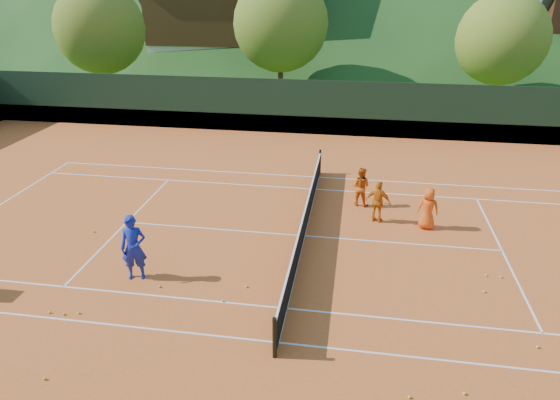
# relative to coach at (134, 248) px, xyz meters

# --- Properties ---
(ground) EXTENTS (400.00, 400.00, 0.00)m
(ground) POSITION_rel_coach_xyz_m (4.53, 3.31, -1.01)
(ground) COLOR #36571B
(ground) RESTS_ON ground
(clay_court) EXTENTS (40.00, 24.00, 0.02)m
(clay_court) POSITION_rel_coach_xyz_m (4.53, 3.31, -1.00)
(clay_court) COLOR #C55520
(clay_court) RESTS_ON ground
(coach) EXTENTS (0.82, 0.64, 1.98)m
(coach) POSITION_rel_coach_xyz_m (0.00, 0.00, 0.00)
(coach) COLOR #18279F
(coach) RESTS_ON clay_court
(student_a) EXTENTS (0.87, 0.75, 1.52)m
(student_a) POSITION_rel_coach_xyz_m (6.34, 6.18, -0.23)
(student_a) COLOR #D95D13
(student_a) RESTS_ON clay_court
(student_b) EXTENTS (0.97, 0.63, 1.54)m
(student_b) POSITION_rel_coach_xyz_m (6.98, 4.82, -0.22)
(student_b) COLOR orange
(student_b) RESTS_ON clay_court
(student_c) EXTENTS (0.74, 0.49, 1.48)m
(student_c) POSITION_rel_coach_xyz_m (8.66, 4.58, -0.25)
(student_c) COLOR #F95716
(student_c) RESTS_ON clay_court
(tennis_ball_1) EXTENTS (0.07, 0.07, 0.07)m
(tennis_ball_1) POSITION_rel_coach_xyz_m (-1.56, -1.99, -0.96)
(tennis_ball_1) COLOR #BEE826
(tennis_ball_1) RESTS_ON clay_court
(tennis_ball_2) EXTENTS (0.07, 0.07, 0.07)m
(tennis_ball_2) POSITION_rel_coach_xyz_m (10.10, 1.67, -0.96)
(tennis_ball_2) COLOR #BEE826
(tennis_ball_2) RESTS_ON clay_court
(tennis_ball_4) EXTENTS (0.07, 0.07, 0.07)m
(tennis_ball_4) POSITION_rel_coach_xyz_m (3.27, -0.02, -0.96)
(tennis_ball_4) COLOR #BEE826
(tennis_ball_4) RESTS_ON clay_court
(tennis_ball_6) EXTENTS (0.07, 0.07, 0.07)m
(tennis_ball_6) POSITION_rel_coach_xyz_m (7.52, -3.45, -0.96)
(tennis_ball_6) COLOR #BEE826
(tennis_ball_6) RESTS_ON clay_court
(tennis_ball_8) EXTENTS (0.07, 0.07, 0.07)m
(tennis_ball_8) POSITION_rel_coach_xyz_m (10.51, 1.65, -0.96)
(tennis_ball_8) COLOR #BEE826
(tennis_ball_8) RESTS_ON clay_court
(tennis_ball_9) EXTENTS (0.07, 0.07, 0.07)m
(tennis_ball_9) POSITION_rel_coach_xyz_m (-0.30, -4.18, -0.96)
(tennis_ball_9) COLOR #BEE826
(tennis_ball_9) RESTS_ON clay_court
(tennis_ball_11) EXTENTS (0.07, 0.07, 0.07)m
(tennis_ball_11) POSITION_rel_coach_xyz_m (2.79, -0.79, -0.96)
(tennis_ball_11) COLOR #BEE826
(tennis_ball_11) RESTS_ON clay_court
(tennis_ball_12) EXTENTS (0.07, 0.07, 0.07)m
(tennis_ball_12) POSITION_rel_coach_xyz_m (-0.78, -1.90, -0.96)
(tennis_ball_12) COLOR #BEE826
(tennis_ball_12) RESTS_ON clay_court
(tennis_ball_13) EXTENTS (0.07, 0.07, 0.07)m
(tennis_ball_13) POSITION_rel_coach_xyz_m (-1.14, -2.00, -0.96)
(tennis_ball_13) COLOR #BEE826
(tennis_ball_13) RESTS_ON clay_court
(tennis_ball_14) EXTENTS (0.07, 0.07, 0.07)m
(tennis_ball_14) POSITION_rel_coach_xyz_m (4.31, 0.39, -0.96)
(tennis_ball_14) COLOR #BEE826
(tennis_ball_14) RESTS_ON clay_court
(tennis_ball_15) EXTENTS (0.07, 0.07, 0.07)m
(tennis_ball_15) POSITION_rel_coach_xyz_m (8.67, -3.17, -0.96)
(tennis_ball_15) COLOR #BEE826
(tennis_ball_15) RESTS_ON clay_court
(tennis_ball_16) EXTENTS (0.07, 0.07, 0.07)m
(tennis_ball_16) POSITION_rel_coach_xyz_m (-2.65, 2.41, -0.96)
(tennis_ball_16) COLOR #BEE826
(tennis_ball_16) RESTS_ON clay_court
(tennis_ball_17) EXTENTS (0.07, 0.07, 0.07)m
(tennis_ball_17) POSITION_rel_coach_xyz_m (9.87, 0.79, -0.96)
(tennis_ball_17) COLOR #BEE826
(tennis_ball_17) RESTS_ON clay_court
(tennis_ball_18) EXTENTS (0.07, 0.07, 0.07)m
(tennis_ball_18) POSITION_rel_coach_xyz_m (0.84, -0.40, -0.96)
(tennis_ball_18) COLOR #BEE826
(tennis_ball_18) RESTS_ON clay_court
(tennis_ball_19) EXTENTS (0.07, 0.07, 0.07)m
(tennis_ball_19) POSITION_rel_coach_xyz_m (10.64, -1.39, -0.96)
(tennis_ball_19) COLOR #BEE826
(tennis_ball_19) RESTS_ON clay_court
(court_lines) EXTENTS (23.83, 11.03, 0.00)m
(court_lines) POSITION_rel_coach_xyz_m (4.53, 3.31, -0.99)
(court_lines) COLOR white
(court_lines) RESTS_ON clay_court
(tennis_net) EXTENTS (0.10, 12.07, 1.10)m
(tennis_net) POSITION_rel_coach_xyz_m (4.53, 3.31, -0.49)
(tennis_net) COLOR black
(tennis_net) RESTS_ON clay_court
(perimeter_fence) EXTENTS (40.40, 24.24, 3.00)m
(perimeter_fence) POSITION_rel_coach_xyz_m (4.53, 3.31, 0.26)
(perimeter_fence) COLOR black
(perimeter_fence) RESTS_ON clay_court
(chalet_left) EXTENTS (13.80, 9.93, 12.92)m
(chalet_left) POSITION_rel_coach_xyz_m (-5.47, 33.31, 4.64)
(chalet_left) COLOR beige
(chalet_left) RESTS_ON ground
(chalet_mid) EXTENTS (12.65, 8.82, 11.45)m
(chalet_mid) POSITION_rel_coach_xyz_m (10.53, 37.31, 3.98)
(chalet_mid) COLOR beige
(chalet_mid) RESTS_ON ground
(tree_a) EXTENTS (6.00, 6.00, 7.88)m
(tree_a) POSITION_rel_coach_xyz_m (-11.47, 21.31, 3.86)
(tree_a) COLOR #412A1A
(tree_a) RESTS_ON ground
(tree_b) EXTENTS (6.40, 6.40, 8.40)m
(tree_b) POSITION_rel_coach_xyz_m (0.53, 23.31, 4.18)
(tree_b) COLOR #41291A
(tree_b) RESTS_ON ground
(tree_c) EXTENTS (5.60, 5.60, 7.35)m
(tree_c) POSITION_rel_coach_xyz_m (14.53, 22.31, 3.53)
(tree_c) COLOR #3E2819
(tree_c) RESTS_ON ground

